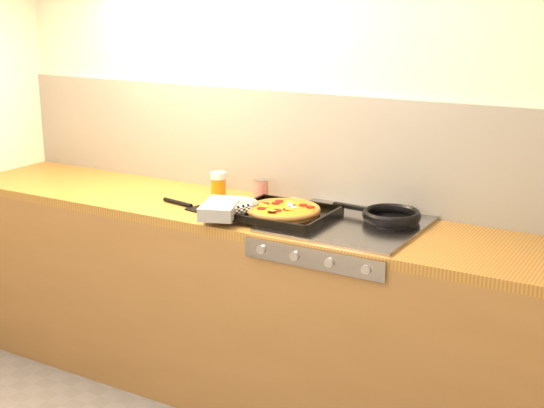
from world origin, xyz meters
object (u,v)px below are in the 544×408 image
Objects in this scene: pizza_on_tray at (267,210)px; tomato_can at (261,190)px; frying_pan at (390,216)px; juice_glass at (218,185)px.

tomato_can reaches higher than pizza_on_tray.
juice_glass is (-0.87, 0.00, 0.03)m from frying_pan.
pizza_on_tray is 0.44m from juice_glass.
juice_glass is at bearing -163.78° from tomato_can.
tomato_can is 0.21m from juice_glass.
pizza_on_tray is 5.19× the size of tomato_can.
frying_pan is at bearing 22.53° from pizza_on_tray.
tomato_can is 0.83× the size of juice_glass.
tomato_can is (-0.19, 0.26, 0.01)m from pizza_on_tray.
tomato_can is (-0.67, 0.06, 0.01)m from frying_pan.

